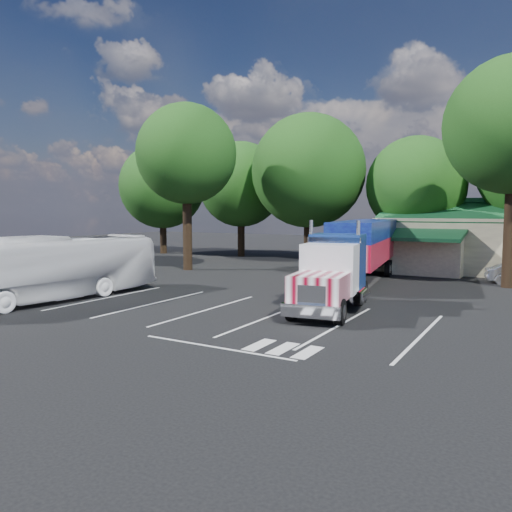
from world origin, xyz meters
The scene contains 10 objects.
ground centered at (0.00, 0.00, 0.00)m, with size 120.00×120.00×0.00m, color black.
tree_row_a centered at (-22.00, 16.50, 7.16)m, with size 9.00×9.00×11.68m.
tree_row_b centered at (-13.00, 17.80, 7.13)m, with size 8.40×8.40×11.35m.
tree_row_c centered at (-5.00, 16.20, 8.04)m, with size 10.00×10.00×13.05m.
tree_row_d centered at (4.00, 17.50, 6.58)m, with size 8.00×8.00×10.60m.
tree_near_left centered at (-10.50, 6.00, 8.81)m, with size 7.60×7.60×12.65m.
semi_truck centered at (3.87, 3.85, 2.33)m, with size 5.42×19.83×4.13m.
woman centered at (4.50, -6.00, 0.80)m, with size 0.58×0.38×1.60m, color black.
bicycle centered at (1.80, 2.77, 0.41)m, with size 0.55×1.57×0.83m, color black.
tour_bus centered at (-8.27, -8.00, 1.65)m, with size 2.77×11.82×3.29m, color silver.
Camera 1 is at (13.39, -24.43, 4.57)m, focal length 35.00 mm.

